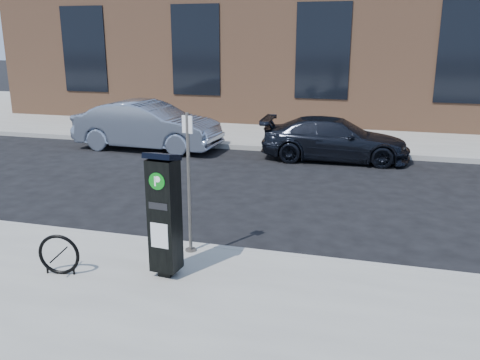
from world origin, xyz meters
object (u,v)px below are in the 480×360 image
(bike_rack, at_px, (59,255))
(parking_kiosk, at_px, (165,213))
(car_dark, at_px, (335,139))
(sign_pole, at_px, (189,185))
(car_silver, at_px, (148,125))

(bike_rack, bearing_deg, parking_kiosk, 5.12)
(parking_kiosk, relative_size, car_dark, 0.43)
(bike_rack, relative_size, car_dark, 0.15)
(sign_pole, height_order, bike_rack, sign_pole)
(bike_rack, xyz_separation_m, car_silver, (-2.82, 8.89, 0.32))
(parking_kiosk, height_order, car_silver, parking_kiosk)
(bike_rack, height_order, car_dark, car_dark)
(parking_kiosk, distance_m, car_dark, 8.78)
(sign_pole, xyz_separation_m, car_silver, (-4.37, 7.58, -0.50))
(parking_kiosk, bearing_deg, bike_rack, -160.04)
(parking_kiosk, height_order, sign_pole, sign_pole)
(car_silver, bearing_deg, parking_kiosk, -150.99)
(sign_pole, bearing_deg, bike_rack, -120.31)
(car_silver, bearing_deg, bike_rack, -160.49)
(sign_pole, height_order, car_dark, sign_pole)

